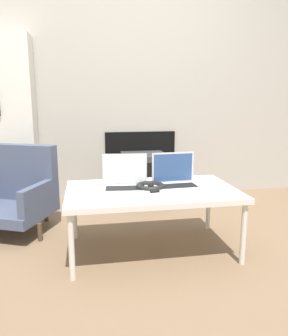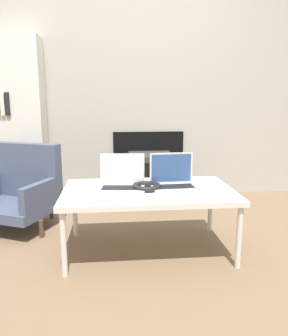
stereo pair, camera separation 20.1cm
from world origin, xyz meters
name	(u,v)px [view 1 (the left image)]	position (x,y,z in m)	size (l,w,h in m)	color
ground_plane	(158,265)	(0.00, 0.00, 0.00)	(14.00, 14.00, 0.00)	#7A6047
wall_back	(126,78)	(0.00, 1.64, 1.29)	(7.00, 0.08, 2.60)	#ADA89E
table	(152,194)	(0.00, 0.22, 0.42)	(1.16, 0.69, 0.45)	silver
laptop_left	(125,181)	(-0.18, 0.26, 0.50)	(0.33, 0.25, 0.24)	silver
laptop_right	(176,179)	(0.18, 0.26, 0.50)	(0.32, 0.24, 0.24)	silver
headphones	(150,186)	(-0.01, 0.22, 0.47)	(0.20, 0.20, 0.04)	black
phone	(189,192)	(0.23, 0.09, 0.45)	(0.07, 0.13, 0.01)	silver
tv	(144,178)	(0.15, 1.38, 0.25)	(0.45, 0.43, 0.51)	#383838
armchair	(14,191)	(-1.03, 0.82, 0.32)	(0.79, 0.74, 0.69)	#47516B
bookshelf	(3,124)	(-1.22, 1.44, 0.83)	(0.60, 0.32, 1.66)	silver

